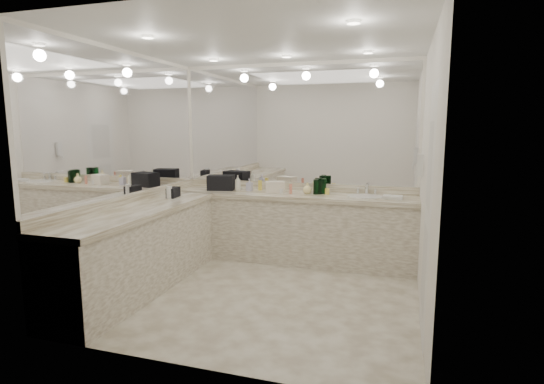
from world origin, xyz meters
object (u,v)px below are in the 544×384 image
(wall_phone, at_px, (420,165))
(soap_bottle_c, at_px, (307,188))
(cream_cosmetic_case, at_px, (275,187))
(soap_bottle_b, at_px, (250,185))
(soap_bottle_a, at_px, (238,183))
(sink, at_px, (365,197))
(hand_towel, at_px, (393,197))
(black_toiletry_bag, at_px, (221,183))

(wall_phone, distance_m, soap_bottle_c, 1.48)
(cream_cosmetic_case, height_order, soap_bottle_b, soap_bottle_b)
(soap_bottle_b, bearing_deg, wall_phone, -13.73)
(cream_cosmetic_case, relative_size, soap_bottle_a, 1.17)
(sink, xyz_separation_m, soap_bottle_b, (-1.53, 0.02, 0.09))
(sink, bearing_deg, wall_phone, -39.57)
(sink, bearing_deg, cream_cosmetic_case, -179.59)
(sink, bearing_deg, soap_bottle_c, 179.28)
(wall_phone, bearing_deg, soap_bottle_c, 159.18)
(hand_towel, bearing_deg, soap_bottle_a, 178.10)
(hand_towel, distance_m, soap_bottle_b, 1.87)
(cream_cosmetic_case, bearing_deg, soap_bottle_a, 159.15)
(sink, distance_m, soap_bottle_c, 0.74)
(cream_cosmetic_case, distance_m, soap_bottle_c, 0.43)
(cream_cosmetic_case, height_order, soap_bottle_c, soap_bottle_c)
(soap_bottle_c, bearing_deg, wall_phone, -20.82)
(soap_bottle_c, bearing_deg, hand_towel, -4.29)
(hand_towel, relative_size, soap_bottle_c, 1.52)
(sink, bearing_deg, soap_bottle_a, -179.89)
(soap_bottle_b, bearing_deg, soap_bottle_a, -170.74)
(soap_bottle_a, bearing_deg, sink, 0.11)
(cream_cosmetic_case, distance_m, soap_bottle_a, 0.53)
(hand_towel, height_order, soap_bottle_b, soap_bottle_b)
(cream_cosmetic_case, distance_m, hand_towel, 1.50)
(cream_cosmetic_case, xyz_separation_m, soap_bottle_a, (-0.53, 0.01, 0.03))
(sink, bearing_deg, black_toiletry_bag, 179.94)
(black_toiletry_bag, height_order, soap_bottle_b, black_toiletry_bag)
(wall_phone, bearing_deg, sink, 140.43)
(sink, xyz_separation_m, black_toiletry_bag, (-1.94, 0.00, 0.11))
(cream_cosmetic_case, bearing_deg, soap_bottle_b, 154.95)
(wall_phone, xyz_separation_m, soap_bottle_c, (-1.34, 0.51, -0.38))
(black_toiletry_bag, xyz_separation_m, cream_cosmetic_case, (0.78, -0.01, -0.03))
(black_toiletry_bag, bearing_deg, hand_towel, -1.83)
(hand_towel, height_order, soap_bottle_a, soap_bottle_a)
(wall_phone, xyz_separation_m, hand_towel, (-0.27, 0.43, -0.43))
(wall_phone, relative_size, hand_towel, 1.06)
(wall_phone, height_order, soap_bottle_a, wall_phone)
(cream_cosmetic_case, height_order, hand_towel, cream_cosmetic_case)
(black_toiletry_bag, relative_size, soap_bottle_c, 2.37)
(wall_phone, height_order, soap_bottle_b, wall_phone)
(soap_bottle_b, xyz_separation_m, soap_bottle_c, (0.80, -0.01, -0.01))
(wall_phone, height_order, hand_towel, wall_phone)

